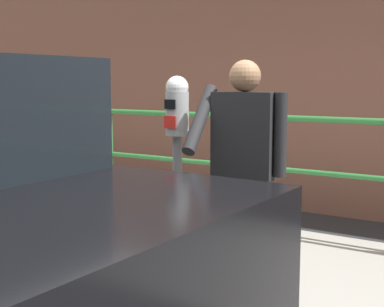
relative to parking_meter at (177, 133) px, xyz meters
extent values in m
cube|color=#9E9B93|center=(-0.09, 0.67, -1.18)|extent=(36.00, 2.22, 0.13)
cylinder|color=slate|center=(0.00, 0.00, -0.57)|extent=(0.07, 0.07, 1.10)
cylinder|color=#939699|center=(0.00, 0.00, 0.14)|extent=(0.17, 0.17, 0.33)
sphere|color=silver|center=(0.00, 0.00, 0.34)|extent=(0.17, 0.17, 0.17)
cube|color=black|center=(0.00, -0.09, 0.21)|extent=(0.10, 0.01, 0.07)
cube|color=red|center=(0.00, -0.09, 0.08)|extent=(0.10, 0.01, 0.09)
cylinder|color=slate|center=(0.63, 0.07, -0.71)|extent=(0.15, 0.15, 0.82)
cylinder|color=slate|center=(0.43, 0.04, -0.71)|extent=(0.15, 0.15, 0.82)
cube|color=black|center=(0.53, 0.06, 0.00)|extent=(0.45, 0.28, 0.61)
sphere|color=#936B4C|center=(0.53, 0.06, 0.42)|extent=(0.22, 0.22, 0.22)
cylinder|color=black|center=(0.78, 0.10, 0.02)|extent=(0.09, 0.09, 0.58)
cylinder|color=black|center=(0.30, -0.17, 0.12)|extent=(0.16, 0.48, 0.47)
cylinder|color=#2D7A38|center=(-0.09, 1.65, 0.02)|extent=(24.00, 0.06, 0.06)
cylinder|color=#2D7A38|center=(-0.09, 1.65, -0.49)|extent=(24.00, 0.05, 0.05)
cylinder|color=#2D7A38|center=(-4.09, 1.65, -0.55)|extent=(0.06, 0.06, 1.14)
cylinder|color=#2D7A38|center=(-2.09, 1.65, -0.55)|extent=(0.06, 0.06, 1.14)
cylinder|color=#2D7A38|center=(-0.09, 1.65, -0.55)|extent=(0.06, 0.06, 1.14)
cube|color=brown|center=(-0.09, 3.29, 0.63)|extent=(32.00, 0.50, 3.76)
camera|label=1|loc=(2.24, -3.32, 0.38)|focal=50.68mm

